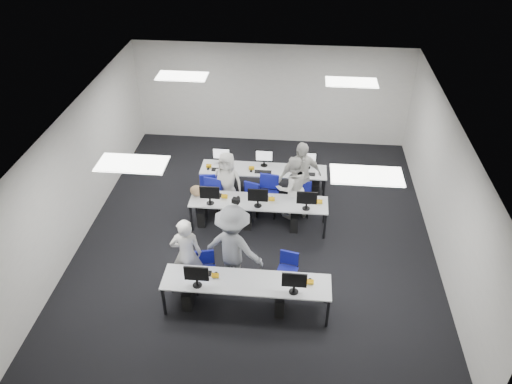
# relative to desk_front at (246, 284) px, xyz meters

# --- Properties ---
(room) EXTENTS (9.00, 9.02, 3.00)m
(room) POSITION_rel_desk_front_xyz_m (0.00, 2.40, 0.82)
(room) COLOR black
(room) RESTS_ON ground
(ceiling_panels) EXTENTS (5.20, 4.60, 0.02)m
(ceiling_panels) POSITION_rel_desk_front_xyz_m (0.00, 2.40, 2.30)
(ceiling_panels) COLOR white
(ceiling_panels) RESTS_ON room
(desk_front) EXTENTS (3.20, 0.70, 0.73)m
(desk_front) POSITION_rel_desk_front_xyz_m (0.00, 0.00, 0.00)
(desk_front) COLOR silver
(desk_front) RESTS_ON ground
(desk_mid) EXTENTS (3.20, 0.70, 0.73)m
(desk_mid) POSITION_rel_desk_front_xyz_m (0.00, 2.60, 0.00)
(desk_mid) COLOR silver
(desk_mid) RESTS_ON ground
(desk_back) EXTENTS (3.20, 0.70, 0.73)m
(desk_back) POSITION_rel_desk_front_xyz_m (0.00, 4.00, 0.00)
(desk_back) COLOR silver
(desk_back) RESTS_ON ground
(equipment_front) EXTENTS (2.51, 0.41, 1.19)m
(equipment_front) POSITION_rel_desk_front_xyz_m (-0.19, -0.02, -0.32)
(equipment_front) COLOR #0E27B8
(equipment_front) RESTS_ON desk_front
(equipment_mid) EXTENTS (2.91, 0.41, 1.19)m
(equipment_mid) POSITION_rel_desk_front_xyz_m (-0.19, 2.58, -0.32)
(equipment_mid) COLOR white
(equipment_mid) RESTS_ON desk_mid
(equipment_back) EXTENTS (2.91, 0.41, 1.19)m
(equipment_back) POSITION_rel_desk_front_xyz_m (0.19, 4.02, -0.32)
(equipment_back) COLOR white
(equipment_back) RESTS_ON desk_back
(chair_0) EXTENTS (0.49, 0.52, 0.83)m
(chair_0) POSITION_rel_desk_front_xyz_m (-0.89, 0.51, -0.42)
(chair_0) COLOR navy
(chair_0) RESTS_ON ground
(chair_1) EXTENTS (0.48, 0.51, 0.81)m
(chair_1) POSITION_rel_desk_front_xyz_m (0.75, 0.67, -0.42)
(chair_1) COLOR navy
(chair_1) RESTS_ON ground
(chair_2) EXTENTS (0.56, 0.59, 0.97)m
(chair_2) POSITION_rel_desk_front_xyz_m (-1.23, 3.05, -0.38)
(chair_2) COLOR navy
(chair_2) RESTS_ON ground
(chair_3) EXTENTS (0.54, 0.58, 0.98)m
(chair_3) POSITION_rel_desk_front_xyz_m (0.17, 3.18, -0.37)
(chair_3) COLOR navy
(chair_3) RESTS_ON ground
(chair_4) EXTENTS (0.51, 0.53, 0.86)m
(chair_4) POSITION_rel_desk_front_xyz_m (0.93, 3.19, -0.41)
(chair_4) COLOR navy
(chair_4) RESTS_ON ground
(chair_5) EXTENTS (0.56, 0.59, 0.96)m
(chair_5) POSITION_rel_desk_front_xyz_m (-1.12, 3.32, -0.38)
(chair_5) COLOR navy
(chair_5) RESTS_ON ground
(chair_6) EXTENTS (0.52, 0.55, 0.84)m
(chair_6) POSITION_rel_desk_front_xyz_m (-0.16, 3.36, -0.41)
(chair_6) COLOR navy
(chair_6) RESTS_ON ground
(chair_7) EXTENTS (0.50, 0.53, 0.87)m
(chair_7) POSITION_rel_desk_front_xyz_m (0.99, 3.46, -0.41)
(chair_7) COLOR navy
(chair_7) RESTS_ON ground
(handbag) EXTENTS (0.35, 0.24, 0.28)m
(handbag) POSITION_rel_desk_front_xyz_m (-1.45, 2.69, 0.19)
(handbag) COLOR olive
(handbag) RESTS_ON desk_mid
(student_0) EXTENTS (0.67, 0.49, 1.69)m
(student_0) POSITION_rel_desk_front_xyz_m (-1.25, 0.53, 0.16)
(student_0) COLOR silver
(student_0) RESTS_ON ground
(student_1) EXTENTS (0.97, 0.88, 1.64)m
(student_1) POSITION_rel_desk_front_xyz_m (0.76, 3.11, 0.14)
(student_1) COLOR silver
(student_1) RESTS_ON ground
(student_2) EXTENTS (0.83, 0.61, 1.57)m
(student_2) POSITION_rel_desk_front_xyz_m (-0.83, 3.25, 0.11)
(student_2) COLOR silver
(student_2) RESTS_ON ground
(student_3) EXTENTS (1.19, 0.86, 1.87)m
(student_3) POSITION_rel_desk_front_xyz_m (0.93, 3.40, 0.26)
(student_3) COLOR silver
(student_3) RESTS_ON ground
(photographer) EXTENTS (1.38, 1.04, 1.91)m
(photographer) POSITION_rel_desk_front_xyz_m (-0.33, 0.70, 0.27)
(photographer) COLOR slate
(photographer) RESTS_ON ground
(dslr_camera) EXTENTS (0.19, 0.21, 0.10)m
(dslr_camera) POSITION_rel_desk_front_xyz_m (-0.28, 0.87, 1.29)
(dslr_camera) COLOR black
(dslr_camera) RESTS_ON photographer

